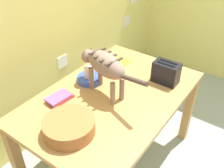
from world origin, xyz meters
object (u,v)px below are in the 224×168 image
object	(u,v)px
saucer_bowl	(90,79)
dining_table	(112,104)
book_stack	(60,98)
coffee_mug	(89,72)
toaster	(166,73)
wicker_basket	(69,126)
magazine	(114,64)
cat	(104,65)

from	to	relation	value
saucer_bowl	dining_table	bearing A→B (deg)	-100.51
saucer_bowl	book_stack	size ratio (longest dim) A/B	0.99
coffee_mug	book_stack	world-z (taller)	coffee_mug
coffee_mug	toaster	size ratio (longest dim) A/B	0.61
coffee_mug	wicker_basket	world-z (taller)	coffee_mug
dining_table	wicker_basket	distance (m)	0.48
book_stack	dining_table	bearing A→B (deg)	-45.92
saucer_bowl	magazine	size ratio (longest dim) A/B	0.69
cat	toaster	bearing A→B (deg)	-23.23
dining_table	book_stack	xyz separation A→B (m)	(-0.26, 0.27, 0.10)
coffee_mug	wicker_basket	bearing A→B (deg)	-152.98
saucer_bowl	book_stack	world-z (taller)	saucer_bowl
cat	magazine	xyz separation A→B (m)	(0.38, 0.18, -0.23)
saucer_bowl	magazine	bearing A→B (deg)	-1.04
dining_table	toaster	size ratio (longest dim) A/B	6.92
dining_table	book_stack	bearing A→B (deg)	134.08
saucer_bowl	toaster	world-z (taller)	toaster
saucer_bowl	magazine	xyz separation A→B (m)	(0.33, -0.01, -0.02)
magazine	dining_table	bearing A→B (deg)	-138.89
book_stack	wicker_basket	distance (m)	0.34
dining_table	saucer_bowl	world-z (taller)	saucer_bowl
magazine	book_stack	bearing A→B (deg)	-174.62
dining_table	book_stack	size ratio (longest dim) A/B	6.86
cat	coffee_mug	xyz separation A→B (m)	(0.05, 0.19, -0.15)
cat	saucer_bowl	distance (m)	0.29
cat	saucer_bowl	xyz separation A→B (m)	(0.05, 0.19, -0.22)
book_stack	coffee_mug	bearing A→B (deg)	-3.55
coffee_mug	wicker_basket	distance (m)	0.57
magazine	book_stack	xyz separation A→B (m)	(-0.64, 0.03, 0.02)
magazine	toaster	xyz separation A→B (m)	(0.01, -0.49, 0.08)
toaster	cat	bearing A→B (deg)	142.18
magazine	wicker_basket	xyz separation A→B (m)	(-0.83, -0.25, 0.05)
magazine	toaster	size ratio (longest dim) A/B	1.45
saucer_bowl	coffee_mug	bearing A→B (deg)	0.00
saucer_bowl	book_stack	distance (m)	0.31
dining_table	magazine	bearing A→B (deg)	33.44
coffee_mug	magazine	world-z (taller)	coffee_mug
dining_table	saucer_bowl	size ratio (longest dim) A/B	6.94
cat	coffee_mug	distance (m)	0.25
coffee_mug	toaster	world-z (taller)	toaster
cat	toaster	distance (m)	0.52
cat	magazine	world-z (taller)	cat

